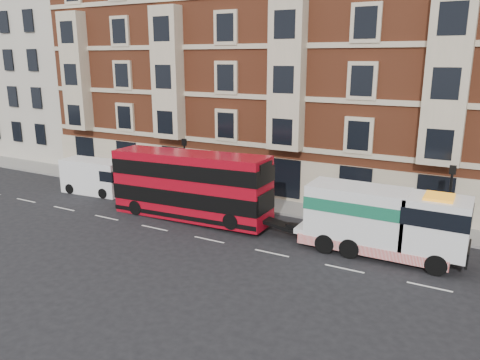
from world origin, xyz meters
name	(u,v)px	position (x,y,z in m)	size (l,w,h in m)	color
ground	(209,240)	(0.00, 0.00, 0.00)	(120.00, 120.00, 0.00)	black
sidewalk	(265,204)	(0.00, 7.50, 0.07)	(90.00, 3.00, 0.15)	slate
victorian_terrace	(314,60)	(0.50, 15.00, 10.07)	(45.00, 12.00, 20.40)	brown
cream_block	(44,75)	(-30.00, 14.00, 8.34)	(16.00, 10.00, 16.80)	beige
lamp_post_west	(185,163)	(-6.00, 6.20, 2.68)	(0.35, 0.15, 4.35)	black
lamp_post_east	(450,197)	(12.00, 6.20, 2.68)	(0.35, 0.15, 4.35)	black
double_decker_bus	(190,184)	(-3.02, 2.54, 2.32)	(10.84, 2.49, 4.39)	#A40918
tow_truck	(380,221)	(9.04, 2.54, 1.92)	(8.67, 2.56, 3.61)	white
box_van	(94,177)	(-13.08, 4.00, 1.28)	(5.15, 2.48, 2.60)	white
pedestrian	(163,179)	(-8.41, 6.56, 1.07)	(0.67, 0.44, 1.83)	#1A1A34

